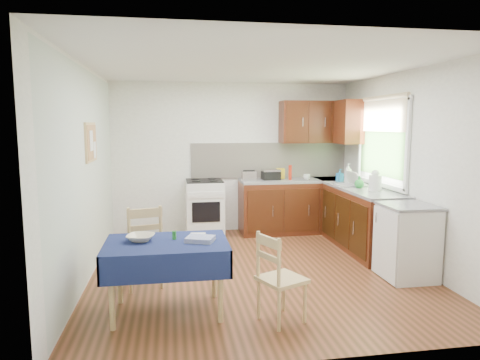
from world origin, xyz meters
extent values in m
plane|color=#4B2C14|center=(0.00, 0.00, 0.00)|extent=(4.20, 4.20, 0.00)
cube|color=silver|center=(0.00, 0.00, 2.50)|extent=(4.00, 4.20, 0.02)
cube|color=silver|center=(0.00, 2.10, 1.25)|extent=(4.00, 0.02, 2.50)
cube|color=silver|center=(0.00, -2.10, 1.25)|extent=(4.00, 0.02, 2.50)
cube|color=silver|center=(-2.00, 0.00, 1.25)|extent=(0.02, 4.20, 2.50)
cube|color=silver|center=(2.00, 0.00, 1.25)|extent=(0.02, 4.20, 2.50)
cube|color=#361309|center=(1.05, 1.80, 0.43)|extent=(1.90, 0.60, 0.86)
cube|color=#361309|center=(1.70, 0.65, 0.43)|extent=(0.60, 1.70, 0.86)
cube|color=slate|center=(1.05, 1.80, 0.88)|extent=(1.90, 0.60, 0.04)
cube|color=slate|center=(1.70, 0.65, 0.88)|extent=(0.60, 1.70, 0.04)
cube|color=slate|center=(1.70, 1.80, 0.88)|extent=(0.60, 0.60, 0.04)
cube|color=beige|center=(0.65, 2.08, 1.20)|extent=(2.70, 0.02, 0.60)
cube|color=#361309|center=(1.40, 1.93, 1.85)|extent=(1.20, 0.35, 0.70)
cube|color=#361309|center=(1.82, 1.50, 1.85)|extent=(0.35, 0.50, 0.70)
cube|color=white|center=(-0.50, 1.80, 0.45)|extent=(0.60, 0.60, 0.90)
cube|color=black|center=(-0.50, 1.80, 0.91)|extent=(0.58, 0.58, 0.02)
cube|color=black|center=(-0.50, 1.50, 0.45)|extent=(0.44, 0.01, 0.32)
cube|color=#305422|center=(1.99, 0.70, 1.50)|extent=(0.01, 1.40, 0.85)
cube|color=white|center=(1.97, 0.70, 2.15)|extent=(0.04, 1.48, 0.06)
cube|color=white|center=(1.97, 0.70, 0.95)|extent=(0.04, 1.48, 0.06)
cube|color=beige|center=(1.96, 0.70, 1.93)|extent=(0.02, 1.36, 0.44)
cube|color=white|center=(1.70, -0.55, 0.42)|extent=(0.55, 0.58, 0.85)
cube|color=slate|center=(1.70, -0.55, 0.87)|extent=(0.58, 0.60, 0.03)
cube|color=tan|center=(-1.98, 0.30, 1.60)|extent=(0.02, 0.62, 0.47)
cube|color=#A47144|center=(-1.96, 0.30, 1.60)|extent=(0.01, 0.56, 0.41)
cube|color=white|center=(-1.95, 0.22, 1.62)|extent=(0.00, 0.18, 0.24)
cube|color=white|center=(-1.95, 0.42, 1.50)|extent=(0.00, 0.15, 0.20)
cube|color=#111D44|center=(-1.08, -1.04, 0.69)|extent=(1.12, 0.75, 0.03)
cube|color=#111D44|center=(-1.08, -1.43, 0.57)|extent=(1.16, 0.02, 0.26)
cube|color=#111D44|center=(-1.08, -0.66, 0.57)|extent=(1.16, 0.02, 0.26)
cube|color=#111D44|center=(-1.66, -1.04, 0.57)|extent=(0.02, 0.79, 0.26)
cube|color=#111D44|center=(-0.51, -1.04, 0.57)|extent=(0.02, 0.79, 0.26)
cylinder|color=tan|center=(-1.57, -1.34, 0.34)|extent=(0.05, 0.05, 0.67)
cylinder|color=tan|center=(-0.60, -1.34, 0.34)|extent=(0.05, 0.05, 0.67)
cylinder|color=tan|center=(-1.57, -0.75, 0.34)|extent=(0.05, 0.05, 0.67)
cylinder|color=tan|center=(-0.60, -0.75, 0.34)|extent=(0.05, 0.05, 0.67)
cube|color=tan|center=(-1.36, -0.30, 0.44)|extent=(0.50, 0.50, 0.04)
cube|color=tan|center=(-1.32, -0.48, 0.79)|extent=(0.37, 0.11, 0.30)
cylinder|color=tan|center=(-1.23, -0.10, 0.22)|extent=(0.04, 0.04, 0.44)
cylinder|color=tan|center=(-1.56, -0.18, 0.22)|extent=(0.04, 0.04, 0.44)
cylinder|color=tan|center=(-1.15, -0.43, 0.22)|extent=(0.04, 0.04, 0.44)
cylinder|color=tan|center=(-1.48, -0.50, 0.22)|extent=(0.04, 0.04, 0.44)
cube|color=tan|center=(-0.04, -1.40, 0.40)|extent=(0.49, 0.49, 0.04)
cube|color=tan|center=(-0.19, -1.47, 0.71)|extent=(0.16, 0.32, 0.27)
cylinder|color=tan|center=(0.16, -1.48, 0.20)|extent=(0.03, 0.03, 0.40)
cylinder|color=tan|center=(0.03, -1.20, 0.20)|extent=(0.03, 0.03, 0.40)
cylinder|color=tan|center=(-0.12, -1.60, 0.20)|extent=(0.03, 0.03, 0.40)
cylinder|color=tan|center=(-0.24, -1.33, 0.20)|extent=(0.03, 0.03, 0.40)
cube|color=#B2B2B7|center=(0.22, 1.72, 0.98)|extent=(0.23, 0.14, 0.16)
cube|color=black|center=(0.22, 1.72, 1.07)|extent=(0.19, 0.02, 0.02)
cube|color=black|center=(0.61, 1.83, 0.97)|extent=(0.29, 0.25, 0.13)
cube|color=#B2B2B7|center=(0.61, 1.83, 1.05)|extent=(0.29, 0.25, 0.03)
cylinder|color=red|center=(0.92, 1.74, 1.02)|extent=(0.06, 0.06, 0.24)
cube|color=yellow|center=(0.80, 1.92, 0.99)|extent=(0.13, 0.09, 0.17)
cube|color=#939398|center=(1.66, 0.93, 0.91)|extent=(0.46, 0.35, 0.02)
cylinder|color=white|center=(1.66, 0.93, 1.01)|extent=(0.06, 0.22, 0.22)
cylinder|color=white|center=(1.75, 0.40, 1.01)|extent=(0.17, 0.17, 0.22)
sphere|color=white|center=(1.75, 0.40, 1.14)|extent=(0.11, 0.11, 0.11)
imported|color=silver|center=(1.20, 1.72, 0.94)|extent=(0.13, 0.13, 0.09)
imported|color=white|center=(1.70, 1.22, 1.05)|extent=(0.14, 0.14, 0.31)
imported|color=#1D6FAC|center=(1.65, 1.40, 1.00)|extent=(0.11, 0.11, 0.20)
imported|color=#248636|center=(1.65, 0.68, 0.99)|extent=(0.17, 0.17, 0.17)
imported|color=beige|center=(-1.33, -0.97, 0.73)|extent=(0.32, 0.32, 0.06)
imported|color=white|center=(-0.85, -0.89, 0.71)|extent=(0.18, 0.22, 0.02)
cylinder|color=#248428|center=(-1.01, -0.96, 0.74)|extent=(0.04, 0.04, 0.08)
cube|color=navy|center=(-0.76, -1.08, 0.72)|extent=(0.31, 0.28, 0.05)
camera|label=1|loc=(-1.02, -5.06, 1.81)|focal=32.00mm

